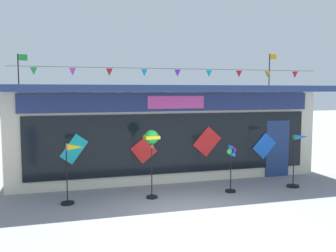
{
  "coord_description": "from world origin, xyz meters",
  "views": [
    {
      "loc": [
        -3.03,
        -8.36,
        3.05
      ],
      "look_at": [
        0.05,
        2.41,
        1.98
      ],
      "focal_mm": 39.52,
      "sensor_mm": 36.0,
      "label": 1
    }
  ],
  "objects_px": {
    "wind_spinner_left": "(152,142)",
    "wind_spinner_center_right": "(298,156)",
    "wind_spinner_far_left": "(73,163)",
    "wind_spinner_center_left": "(231,161)",
    "kite_shop_building": "(156,127)"
  },
  "relations": [
    {
      "from": "wind_spinner_left",
      "to": "wind_spinner_center_right",
      "type": "height_order",
      "value": "wind_spinner_left"
    },
    {
      "from": "wind_spinner_far_left",
      "to": "wind_spinner_center_right",
      "type": "xyz_separation_m",
      "value": [
        6.91,
        -0.11,
        -0.12
      ]
    },
    {
      "from": "wind_spinner_left",
      "to": "wind_spinner_center_left",
      "type": "xyz_separation_m",
      "value": [
        2.43,
        -0.07,
        -0.67
      ]
    },
    {
      "from": "kite_shop_building",
      "to": "wind_spinner_far_left",
      "type": "height_order",
      "value": "kite_shop_building"
    },
    {
      "from": "wind_spinner_far_left",
      "to": "wind_spinner_left",
      "type": "xyz_separation_m",
      "value": [
        2.17,
        -0.07,
        0.5
      ]
    },
    {
      "from": "kite_shop_building",
      "to": "wind_spinner_center_right",
      "type": "bearing_deg",
      "value": -48.74
    },
    {
      "from": "kite_shop_building",
      "to": "wind_spinner_center_right",
      "type": "height_order",
      "value": "kite_shop_building"
    },
    {
      "from": "wind_spinner_left",
      "to": "wind_spinner_center_left",
      "type": "height_order",
      "value": "wind_spinner_left"
    },
    {
      "from": "kite_shop_building",
      "to": "wind_spinner_center_left",
      "type": "distance_m",
      "value": 4.36
    },
    {
      "from": "kite_shop_building",
      "to": "wind_spinner_center_right",
      "type": "relative_size",
      "value": 6.49
    },
    {
      "from": "kite_shop_building",
      "to": "wind_spinner_left",
      "type": "relative_size",
      "value": 5.59
    },
    {
      "from": "wind_spinner_center_left",
      "to": "wind_spinner_far_left",
      "type": "bearing_deg",
      "value": 178.32
    },
    {
      "from": "wind_spinner_center_left",
      "to": "kite_shop_building",
      "type": "bearing_deg",
      "value": 107.29
    },
    {
      "from": "kite_shop_building",
      "to": "wind_spinner_center_right",
      "type": "distance_m",
      "value": 5.48
    },
    {
      "from": "wind_spinner_left",
      "to": "wind_spinner_center_right",
      "type": "distance_m",
      "value": 4.78
    }
  ]
}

